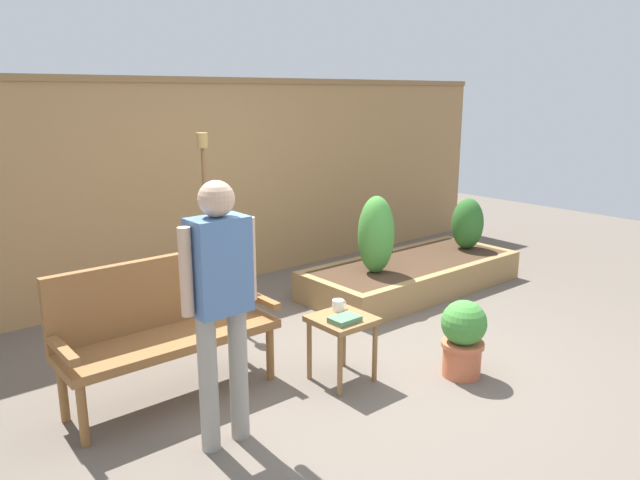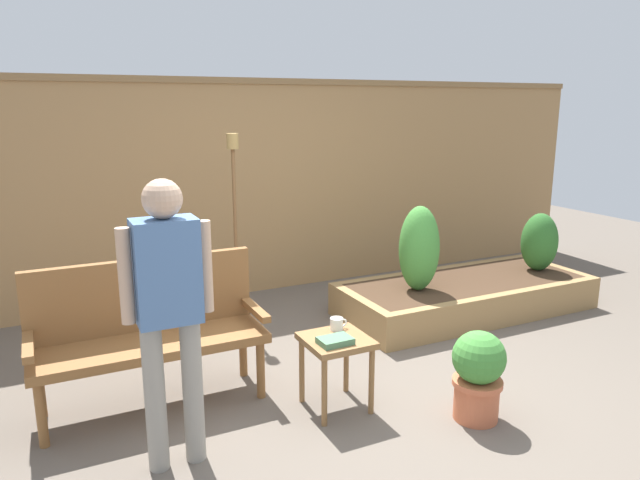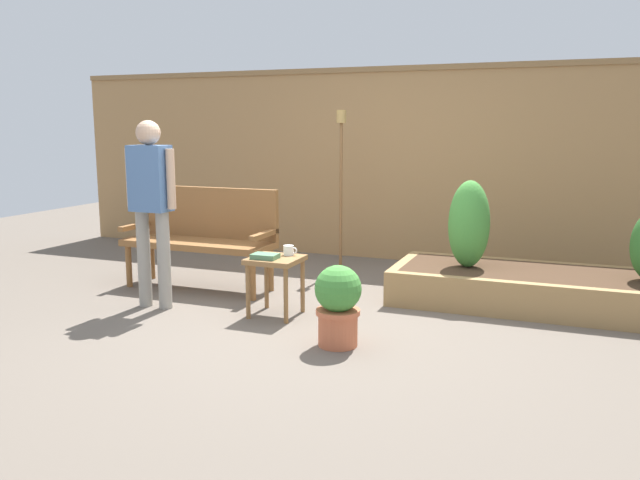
% 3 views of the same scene
% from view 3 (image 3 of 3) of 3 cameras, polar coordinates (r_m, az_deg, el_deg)
% --- Properties ---
extents(ground_plane, '(14.00, 14.00, 0.00)m').
position_cam_3_polar(ground_plane, '(5.13, -0.76, -7.16)').
color(ground_plane, '#60564C').
extents(fence_back, '(8.40, 0.14, 2.16)m').
position_cam_3_polar(fence_back, '(7.39, 6.97, 6.67)').
color(fence_back, '#A37A4C').
rests_on(fence_back, ground_plane).
extents(garden_bench, '(1.44, 0.48, 0.94)m').
position_cam_3_polar(garden_bench, '(6.21, -10.23, 0.86)').
color(garden_bench, brown).
rests_on(garden_bench, ground_plane).
extents(side_table, '(0.40, 0.40, 0.48)m').
position_cam_3_polar(side_table, '(5.21, -3.93, -2.42)').
color(side_table, olive).
rests_on(side_table, ground_plane).
extents(cup_on_table, '(0.12, 0.09, 0.08)m').
position_cam_3_polar(cup_on_table, '(5.26, -2.75, -0.91)').
color(cup_on_table, white).
rests_on(cup_on_table, side_table).
extents(book_on_table, '(0.21, 0.15, 0.04)m').
position_cam_3_polar(book_on_table, '(5.14, -4.84, -1.43)').
color(book_on_table, '#4C7A56').
rests_on(book_on_table, side_table).
extents(potted_boxwood, '(0.33, 0.33, 0.57)m').
position_cam_3_polar(potted_boxwood, '(4.51, 1.59, -5.55)').
color(potted_boxwood, '#C66642').
rests_on(potted_boxwood, ground_plane).
extents(raised_planter_bed, '(2.40, 1.00, 0.30)m').
position_cam_3_polar(raised_planter_bed, '(5.82, 18.46, -4.09)').
color(raised_planter_bed, '#997547').
rests_on(raised_planter_bed, ground_plane).
extents(shrub_near_bench, '(0.35, 0.35, 0.76)m').
position_cam_3_polar(shrub_near_bench, '(5.74, 12.96, 1.37)').
color(shrub_near_bench, brown).
rests_on(shrub_near_bench, raised_planter_bed).
extents(tiki_torch, '(0.10, 0.10, 1.67)m').
position_cam_3_polar(tiki_torch, '(6.74, 1.86, 6.90)').
color(tiki_torch, brown).
rests_on(tiki_torch, ground_plane).
extents(person_by_bench, '(0.47, 0.20, 1.56)m').
position_cam_3_polar(person_by_bench, '(5.53, -14.63, 3.64)').
color(person_by_bench, gray).
rests_on(person_by_bench, ground_plane).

